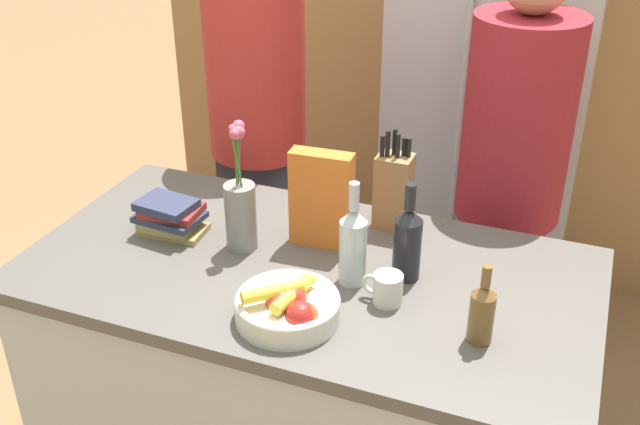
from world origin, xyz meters
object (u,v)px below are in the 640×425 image
book_stack (170,217)px  bottle_wine (407,242)px  fruit_bowl (289,306)px  person_at_sink (257,113)px  person_in_blue (510,178)px  refrigerator (490,96)px  knife_block (393,190)px  coffee_mug (387,289)px  bottle_vinegar (482,312)px  bottle_oil (353,244)px  cereal_box (321,199)px  flower_vase (241,209)px

book_stack → bottle_wine: bottle_wine is taller
fruit_bowl → person_at_sink: (-0.53, 0.94, 0.09)m
person_in_blue → fruit_bowl: bearing=-111.8°
refrigerator → person_in_blue: refrigerator is taller
book_stack → knife_block: bearing=25.3°
book_stack → person_in_blue: bearing=36.2°
coffee_mug → person_at_sink: person_at_sink is taller
refrigerator → person_at_sink: bearing=-140.4°
refrigerator → bottle_vinegar: bearing=-80.6°
book_stack → coffee_mug: bearing=-8.6°
bottle_oil → person_at_sink: 0.95m
person_at_sink → book_stack: bearing=-91.5°
knife_block → bottle_oil: (-0.01, -0.33, -0.00)m
knife_block → person_in_blue: size_ratio=0.19×
knife_block → person_at_sink: (-0.63, 0.39, 0.01)m
cereal_box → book_stack: (-0.44, -0.11, -0.09)m
bottle_vinegar → coffee_mug: bearing=165.1°
knife_block → bottle_vinegar: 0.58m
bottle_oil → bottle_vinegar: bottle_oil is taller
flower_vase → person_in_blue: size_ratio=0.23×
flower_vase → bottle_oil: 0.36m
flower_vase → person_in_blue: (0.66, 0.65, -0.08)m
fruit_bowl → person_in_blue: 1.00m
cereal_box → coffee_mug: bearing=-39.1°
knife_block → bottle_wine: 0.28m
knife_block → coffee_mug: size_ratio=2.78×
cereal_box → book_stack: 0.46m
bottle_oil → coffee_mug: bearing=-27.3°
coffee_mug → bottle_vinegar: size_ratio=0.53×
cereal_box → book_stack: cereal_box is taller
bottle_vinegar → person_in_blue: bearing=94.1°
flower_vase → cereal_box: 0.23m
cereal_box → person_at_sink: person_at_sink is taller
flower_vase → person_at_sink: person_at_sink is taller
coffee_mug → bottle_oil: bearing=152.7°
flower_vase → person_in_blue: person_in_blue is taller
cereal_box → person_in_blue: (0.45, 0.54, -0.10)m
knife_block → flower_vase: (-0.36, -0.28, 0.00)m
refrigerator → book_stack: size_ratio=9.56×
refrigerator → bottle_oil: size_ratio=6.65×
coffee_mug → knife_block: bearing=104.6°
book_stack → person_at_sink: bearing=92.9°
flower_vase → bottle_wine: size_ratio=1.39×
bottle_oil → refrigerator: bearing=84.7°
cereal_box → bottle_oil: bottle_oil is taller
refrigerator → bottle_vinegar: size_ratio=9.36×
book_stack → bottle_oil: bearing=-4.6°
cereal_box → bottle_oil: (0.15, -0.15, -0.03)m
bottle_oil → bottle_vinegar: 0.39m
refrigerator → cereal_box: 1.21m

